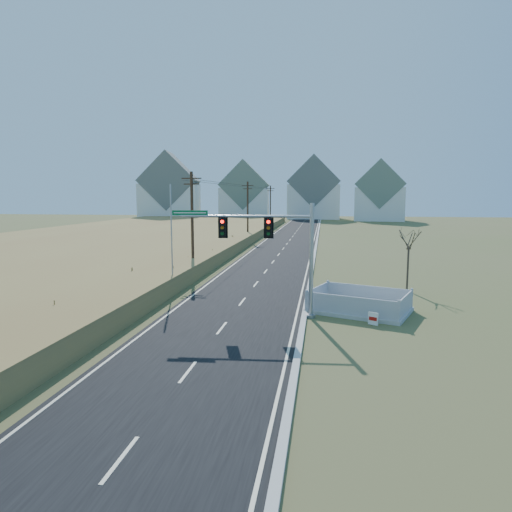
% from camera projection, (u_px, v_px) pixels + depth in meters
% --- Properties ---
extents(ground, '(260.00, 260.00, 0.00)m').
position_uv_depth(ground, '(230.00, 319.00, 25.68)').
color(ground, '#535A2B').
rests_on(ground, ground).
extents(road, '(8.00, 180.00, 0.06)m').
position_uv_depth(road, '(292.00, 238.00, 74.69)').
color(road, black).
rests_on(road, ground).
extents(curb, '(0.30, 180.00, 0.18)m').
position_uv_depth(curb, '(317.00, 238.00, 74.08)').
color(curb, '#B2AFA8').
rests_on(curb, ground).
extents(reed_marsh, '(38.00, 110.00, 1.30)m').
position_uv_depth(reed_marsh, '(127.00, 237.00, 68.32)').
color(reed_marsh, olive).
rests_on(reed_marsh, ground).
extents(utility_pole_near, '(1.80, 0.26, 9.00)m').
position_uv_depth(utility_pole_near, '(192.00, 220.00, 40.71)').
color(utility_pole_near, '#422D1E').
rests_on(utility_pole_near, ground).
extents(utility_pole_mid, '(1.80, 0.26, 9.00)m').
position_uv_depth(utility_pole_mid, '(248.00, 210.00, 70.13)').
color(utility_pole_mid, '#422D1E').
rests_on(utility_pole_mid, ground).
extents(utility_pole_far, '(1.80, 0.26, 9.00)m').
position_uv_depth(utility_pole_far, '(270.00, 206.00, 99.54)').
color(utility_pole_far, '#422D1E').
rests_on(utility_pole_far, ground).
extents(condo_nw, '(17.69, 13.38, 19.05)m').
position_uv_depth(condo_nw, '(170.00, 192.00, 128.25)').
color(condo_nw, silver).
rests_on(condo_nw, ground).
extents(condo_nnw, '(14.93, 11.17, 17.03)m').
position_uv_depth(condo_nnw, '(245.00, 195.00, 133.27)').
color(condo_nnw, silver).
rests_on(condo_nnw, ground).
extents(condo_n, '(15.27, 10.20, 18.54)m').
position_uv_depth(condo_n, '(314.00, 193.00, 134.18)').
color(condo_n, silver).
rests_on(condo_n, ground).
extents(condo_ne, '(14.12, 10.51, 16.52)m').
position_uv_depth(condo_ne, '(380.00, 196.00, 123.81)').
color(condo_ne, silver).
rests_on(condo_ne, ground).
extents(traffic_signal_mast, '(8.14, 0.89, 6.49)m').
position_uv_depth(traffic_signal_mast, '(279.00, 247.00, 25.60)').
color(traffic_signal_mast, '#9EA0A5').
rests_on(traffic_signal_mast, ground).
extents(fence_enclosure, '(6.63, 5.61, 1.28)m').
position_uv_depth(fence_enclosure, '(359.00, 307.00, 27.24)').
color(fence_enclosure, '#B7B5AD').
rests_on(fence_enclosure, ground).
extents(open_sign, '(0.51, 0.31, 0.69)m').
position_uv_depth(open_sign, '(373.00, 319.00, 24.38)').
color(open_sign, white).
rests_on(open_sign, ground).
extents(flagpole, '(0.35, 0.35, 7.70)m').
position_uv_depth(flagpole, '(172.00, 250.00, 32.23)').
color(flagpole, '#B7B5AD').
rests_on(flagpole, ground).
extents(bare_tree, '(1.81, 1.81, 4.81)m').
position_uv_depth(bare_tree, '(409.00, 238.00, 32.72)').
color(bare_tree, '#4C3F33').
rests_on(bare_tree, ground).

